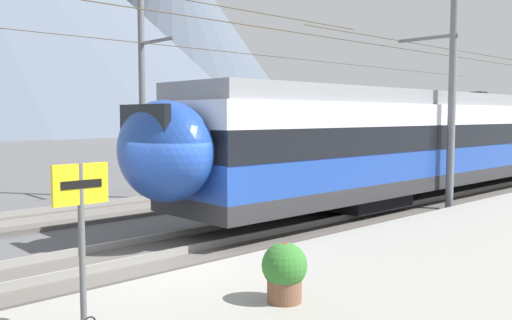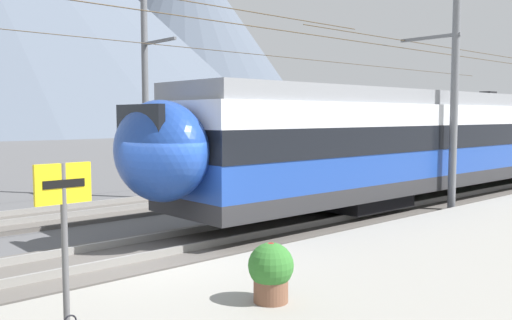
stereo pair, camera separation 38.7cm
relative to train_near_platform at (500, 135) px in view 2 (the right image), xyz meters
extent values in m
plane|color=#565659|center=(-17.52, -1.19, -2.23)|extent=(400.00, 400.00, 0.00)
cube|color=#5B5651|center=(-17.52, 0.00, -2.17)|extent=(120.00, 3.00, 0.12)
cube|color=gray|center=(-17.52, -0.72, -2.03)|extent=(120.00, 0.07, 0.16)
cube|color=gray|center=(-17.52, 0.72, -2.03)|extent=(120.00, 0.07, 0.16)
cube|color=#5B5651|center=(-17.52, 5.57, -2.17)|extent=(120.00, 3.00, 0.12)
cube|color=gray|center=(-17.52, 4.86, -2.03)|extent=(120.00, 0.07, 0.16)
cube|color=gray|center=(-17.52, 6.29, -2.03)|extent=(120.00, 0.07, 0.16)
cube|color=#2D2D30|center=(0.59, 0.00, -1.31)|extent=(33.40, 2.96, 0.45)
cube|color=#1E429E|center=(0.59, 0.00, -0.66)|extent=(33.40, 2.96, 0.85)
cube|color=black|center=(0.59, 0.00, 0.14)|extent=(33.40, 3.00, 0.75)
cube|color=white|center=(0.59, 0.00, 0.84)|extent=(33.40, 2.96, 0.65)
cube|color=gray|center=(0.59, 0.00, 1.39)|extent=(33.10, 2.76, 0.45)
cube|color=black|center=(-9.76, 0.00, -1.74)|extent=(2.80, 2.37, 0.42)
ellipsoid|color=#1E429E|center=(-16.65, 0.00, 0.04)|extent=(1.80, 2.72, 2.25)
cube|color=black|center=(-17.15, 0.00, 0.47)|extent=(0.16, 1.77, 1.19)
cube|color=#2D2D30|center=(6.31, 5.57, -1.31)|extent=(27.73, 2.85, 0.45)
cube|color=#1E6638|center=(6.31, 5.57, -0.66)|extent=(27.73, 2.85, 0.85)
cube|color=black|center=(6.31, 5.57, 0.14)|extent=(27.73, 2.89, 0.75)
cube|color=beige|center=(6.31, 5.57, 0.84)|extent=(27.73, 2.85, 0.65)
cube|color=gray|center=(6.31, 5.57, 1.39)|extent=(27.43, 2.65, 0.45)
cube|color=black|center=(-2.29, 5.57, -1.74)|extent=(2.80, 2.28, 0.42)
ellipsoid|color=#1E6638|center=(-8.11, 5.57, 0.04)|extent=(1.80, 2.62, 2.25)
cube|color=black|center=(-8.61, 5.57, 0.47)|extent=(0.16, 1.71, 1.19)
cube|color=black|center=(10.47, 5.57, 1.97)|extent=(0.90, 0.70, 0.70)
cylinder|color=slate|center=(-7.23, -1.79, 1.57)|extent=(0.24, 0.24, 7.60)
cube|color=slate|center=(-7.23, -0.89, 3.29)|extent=(0.10, 2.09, 0.10)
cylinder|color=#473823|center=(-7.23, 0.00, 3.04)|extent=(42.07, 0.02, 0.02)
cylinder|color=slate|center=(-12.66, 7.45, 1.90)|extent=(0.24, 0.24, 8.26)
cube|color=slate|center=(-12.66, 6.51, 3.43)|extent=(0.10, 2.18, 0.10)
cylinder|color=#473823|center=(-12.66, 5.57, 3.18)|extent=(42.07, 0.02, 0.02)
cylinder|color=#59595B|center=(-20.42, -3.84, -0.84)|extent=(0.08, 0.08, 2.15)
cube|color=yellow|center=(-20.42, -3.84, -0.01)|extent=(0.70, 0.06, 0.50)
cube|color=black|center=(-20.42, -3.88, -0.01)|extent=(0.52, 0.01, 0.10)
cylinder|color=brown|center=(-17.69, -4.66, -1.74)|extent=(0.51, 0.51, 0.34)
sphere|color=#33752D|center=(-17.69, -4.66, -1.37)|extent=(0.67, 0.67, 0.67)
sphere|color=red|center=(-17.69, -4.66, -1.22)|extent=(0.37, 0.37, 0.37)
cone|color=#515B6B|center=(130.34, 214.59, 42.07)|extent=(124.33, 124.33, 88.61)
camera|label=1|loc=(-23.35, -10.11, 0.82)|focal=38.39mm
camera|label=2|loc=(-23.06, -10.37, 0.82)|focal=38.39mm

